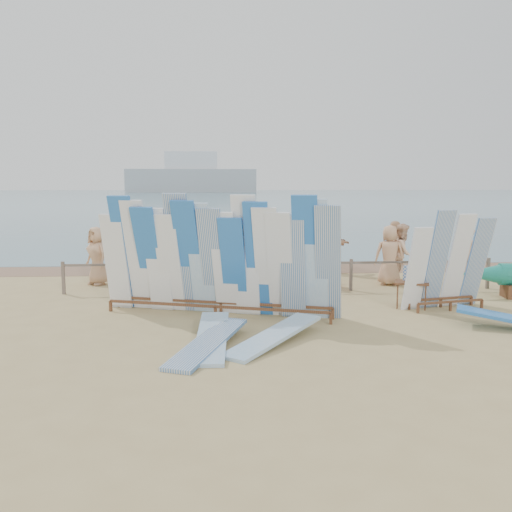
{
  "coord_description": "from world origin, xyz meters",
  "views": [
    {
      "loc": [
        -1.66,
        -11.93,
        3.01
      ],
      "look_at": [
        -0.75,
        2.3,
        1.1
      ],
      "focal_mm": 38.0,
      "sensor_mm": 36.0,
      "label": 1
    }
  ],
  "objects": [
    {
      "name": "beachgoer_11",
      "position": [
        -3.12,
        7.44,
        0.78
      ],
      "size": [
        1.46,
        0.54,
        1.55
      ],
      "primitive_type": "imported",
      "rotation": [
        0.0,
        0.0,
        3.09
      ],
      "color": "beige",
      "rests_on": "ground"
    },
    {
      "name": "flat_board_e",
      "position": [
        -1.92,
        -2.3,
        0.0
      ],
      "size": [
        1.54,
        2.71,
        0.27
      ],
      "primitive_type": "cube",
      "rotation": [
        0.07,
        0.0,
        -0.39
      ],
      "color": "silver",
      "rests_on": "ground"
    },
    {
      "name": "beachgoer_extra_1",
      "position": [
        -5.32,
        6.89,
        0.83
      ],
      "size": [
        1.05,
        0.68,
        1.66
      ],
      "primitive_type": "imported",
      "rotation": [
        0.0,
        0.0,
        5.99
      ],
      "color": "#8C6042",
      "rests_on": "ground"
    },
    {
      "name": "beachgoer_extra_0",
      "position": [
        6.45,
        5.41,
        0.83
      ],
      "size": [
        1.12,
        1.02,
        1.67
      ],
      "primitive_type": "imported",
      "rotation": [
        0.0,
        0.0,
        5.61
      ],
      "color": "tan",
      "rests_on": "ground"
    },
    {
      "name": "flat_board_a",
      "position": [
        -1.85,
        -1.97,
        0.0
      ],
      "size": [
        0.67,
        2.72,
        0.3
      ],
      "primitive_type": "cube",
      "rotation": [
        0.08,
        0.0,
        -0.04
      ],
      "color": "#87B2D9",
      "rests_on": "ground"
    },
    {
      "name": "beachgoer_0",
      "position": [
        -5.39,
        4.38,
        0.87
      ],
      "size": [
        0.89,
        0.89,
        1.74
      ],
      "primitive_type": "imported",
      "rotation": [
        0.0,
        0.0,
        5.5
      ],
      "color": "tan",
      "rests_on": "ground"
    },
    {
      "name": "beachgoer_8",
      "position": [
        3.84,
        4.08,
        0.91
      ],
      "size": [
        0.76,
        0.98,
        1.82
      ],
      "primitive_type": "imported",
      "rotation": [
        0.0,
        0.0,
        1.14
      ],
      "color": "beige",
      "rests_on": "ground"
    },
    {
      "name": "beach_chair_right",
      "position": [
        0.38,
        4.1,
        0.27
      ],
      "size": [
        0.66,
        0.68,
        0.94
      ],
      "rotation": [
        0.0,
        0.0,
        0.12
      ],
      "color": "red",
      "rests_on": "ground"
    },
    {
      "name": "distant_ship",
      "position": [
        -12.0,
        180.0,
        5.31
      ],
      "size": [
        45.0,
        8.0,
        14.0
      ],
      "color": "#999EA3",
      "rests_on": "ocean"
    },
    {
      "name": "beachgoer_3",
      "position": [
        -0.96,
        6.7,
        0.86
      ],
      "size": [
        0.81,
        1.2,
        1.73
      ],
      "primitive_type": "imported",
      "rotation": [
        0.0,
        0.0,
        4.37
      ],
      "color": "tan",
      "rests_on": "ground"
    },
    {
      "name": "main_surfboard_rack",
      "position": [
        -1.74,
        0.3,
        1.26
      ],
      "size": [
        5.55,
        2.31,
        2.81
      ],
      "rotation": [
        0.0,
        0.0,
        -0.3
      ],
      "color": "brown",
      "rests_on": "ground"
    },
    {
      "name": "beachgoer_4",
      "position": [
        0.37,
        3.82,
        0.8
      ],
      "size": [
        0.95,
        0.43,
        1.6
      ],
      "primitive_type": "imported",
      "rotation": [
        0.0,
        0.0,
        6.25
      ],
      "color": "#8C6042",
      "rests_on": "ground"
    },
    {
      "name": "beachgoer_7",
      "position": [
        3.81,
        4.93,
        0.92
      ],
      "size": [
        0.76,
        0.67,
        1.84
      ],
      "primitive_type": "imported",
      "rotation": [
        0.0,
        0.0,
        3.71
      ],
      "color": "#8C6042",
      "rests_on": "ground"
    },
    {
      "name": "beachgoer_2",
      "position": [
        -1.99,
        4.54,
        0.93
      ],
      "size": [
        0.99,
        0.71,
        1.85
      ],
      "primitive_type": "imported",
      "rotation": [
        0.0,
        0.0,
        0.35
      ],
      "color": "beige",
      "rests_on": "ground"
    },
    {
      "name": "beach_chair_left",
      "position": [
        1.04,
        4.22,
        0.28
      ],
      "size": [
        0.61,
        0.63,
        0.96
      ],
      "rotation": [
        0.0,
        0.0,
        -0.0
      ],
      "color": "red",
      "rests_on": "ground"
    },
    {
      "name": "fence",
      "position": [
        0.0,
        3.0,
        0.63
      ],
      "size": [
        12.08,
        0.08,
        0.9
      ],
      "color": "#706054",
      "rests_on": "ground"
    },
    {
      "name": "flat_board_b",
      "position": [
        -0.67,
        -1.97,
        0.0
      ],
      "size": [
        2.11,
        2.46,
        0.29
      ],
      "primitive_type": "cube",
      "rotation": [
        0.08,
        0.0,
        -0.67
      ],
      "color": "#87B2D9",
      "rests_on": "ground"
    },
    {
      "name": "side_surfboard_rack",
      "position": [
        3.76,
        0.57,
        1.1
      ],
      "size": [
        2.22,
        1.05,
        2.42
      ],
      "rotation": [
        0.0,
        0.0,
        0.22
      ],
      "color": "brown",
      "rests_on": "ground"
    },
    {
      "name": "beachgoer_1",
      "position": [
        -2.46,
        5.19,
        0.81
      ],
      "size": [
        0.67,
        0.56,
        1.61
      ],
      "primitive_type": "imported",
      "rotation": [
        0.0,
        0.0,
        0.48
      ],
      "color": "#8C6042",
      "rests_on": "ground"
    },
    {
      "name": "ocean",
      "position": [
        0.0,
        128.0,
        0.0
      ],
      "size": [
        320.0,
        240.0,
        0.02
      ],
      "primitive_type": "cube",
      "color": "slate",
      "rests_on": "ground"
    },
    {
      "name": "wet_sand_strip",
      "position": [
        0.0,
        7.2,
        0.0
      ],
      "size": [
        40.0,
        2.6,
        0.01
      ],
      "primitive_type": "cube",
      "color": "#86644B",
      "rests_on": "ground"
    },
    {
      "name": "beachgoer_6",
      "position": [
        3.35,
        3.79,
        0.9
      ],
      "size": [
        0.95,
        0.61,
        1.8
      ],
      "primitive_type": "imported",
      "rotation": [
        0.0,
        0.0,
        2.91
      ],
      "color": "tan",
      "rests_on": "ground"
    },
    {
      "name": "ground",
      "position": [
        0.0,
        0.0,
        0.0
      ],
      "size": [
        160.0,
        160.0,
        0.0
      ],
      "primitive_type": "plane",
      "color": "tan",
      "rests_on": "ground"
    },
    {
      "name": "stroller",
      "position": [
        1.08,
        3.66,
        0.47
      ],
      "size": [
        0.69,
        0.92,
        1.17
      ],
      "rotation": [
        0.0,
        0.0,
        -0.13
      ],
      "color": "red",
      "rests_on": "ground"
    },
    {
      "name": "vendor_table",
      "position": [
        2.95,
        0.75,
        0.35
      ],
      "size": [
        0.92,
        0.77,
        1.04
      ],
      "rotation": [
        0.0,
        0.0,
        -0.32
      ],
      "color": "brown",
      "rests_on": "ground"
    },
    {
      "name": "beachgoer_5",
      "position": [
        1.87,
        6.17,
        0.93
      ],
      "size": [
        1.74,
        0.61,
        1.86
      ],
      "primitive_type": "imported",
      "rotation": [
        0.0,
        0.0,
        3.17
      ],
      "color": "beige",
      "rests_on": "ground"
    }
  ]
}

